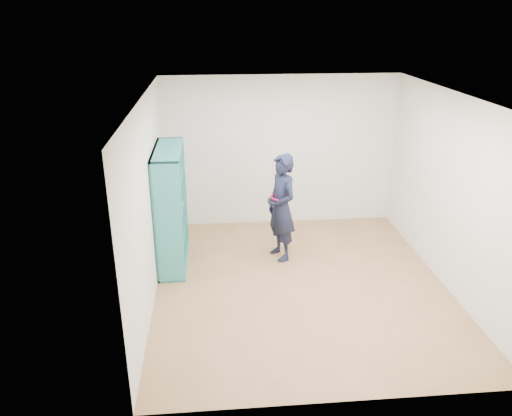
{
  "coord_description": "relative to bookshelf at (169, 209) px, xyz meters",
  "views": [
    {
      "loc": [
        -1.17,
        -6.0,
        3.6
      ],
      "look_at": [
        -0.6,
        0.3,
        1.06
      ],
      "focal_mm": 35.0,
      "sensor_mm": 36.0,
      "label": 1
    }
  ],
  "objects": [
    {
      "name": "smartphone",
      "position": [
        1.48,
        0.03,
        0.07
      ],
      "size": [
        0.06,
        0.07,
        0.12
      ],
      "rotation": [
        0.26,
        0.0,
        0.66
      ],
      "color": "silver",
      "rests_on": "person"
    },
    {
      "name": "wall_back",
      "position": [
        1.83,
        1.39,
        0.44
      ],
      "size": [
        4.0,
        0.02,
        2.6
      ],
      "primitive_type": "cube",
      "color": "silver",
      "rests_on": "floor"
    },
    {
      "name": "floor",
      "position": [
        1.83,
        -0.86,
        -0.86
      ],
      "size": [
        4.5,
        4.5,
        0.0
      ],
      "primitive_type": "plane",
      "color": "olive",
      "rests_on": "ground"
    },
    {
      "name": "wall_front",
      "position": [
        1.83,
        -3.11,
        0.44
      ],
      "size": [
        4.0,
        0.02,
        2.6
      ],
      "primitive_type": "cube",
      "color": "silver",
      "rests_on": "floor"
    },
    {
      "name": "wall_right",
      "position": [
        3.83,
        -0.86,
        0.44
      ],
      "size": [
        0.02,
        4.5,
        2.6
      ],
      "primitive_type": "cube",
      "color": "silver",
      "rests_on": "floor"
    },
    {
      "name": "bookshelf",
      "position": [
        0.0,
        0.0,
        0.0
      ],
      "size": [
        0.39,
        1.33,
        1.77
      ],
      "color": "teal",
      "rests_on": "floor"
    },
    {
      "name": "person",
      "position": [
        1.66,
        0.0,
        -0.03
      ],
      "size": [
        0.58,
        0.7,
        1.65
      ],
      "rotation": [
        0.0,
        0.0,
        -1.21
      ],
      "color": "black",
      "rests_on": "floor"
    },
    {
      "name": "ceiling",
      "position": [
        1.83,
        -0.86,
        1.74
      ],
      "size": [
        4.5,
        4.5,
        0.0
      ],
      "primitive_type": "plane",
      "color": "white",
      "rests_on": "wall_back"
    },
    {
      "name": "wall_left",
      "position": [
        -0.17,
        -0.86,
        0.44
      ],
      "size": [
        0.02,
        4.5,
        2.6
      ],
      "primitive_type": "cube",
      "color": "silver",
      "rests_on": "floor"
    }
  ]
}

